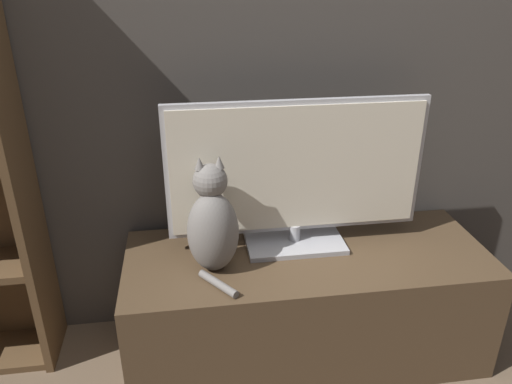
% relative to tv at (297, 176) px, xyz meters
% --- Properties ---
extents(wall_back, '(4.80, 0.05, 2.60)m').
position_rel_tv_xyz_m(wall_back, '(0.04, 0.24, 0.53)').
color(wall_back, '#47423D').
rests_on(wall_back, ground_plane).
extents(tv_stand, '(1.42, 0.56, 0.48)m').
position_rel_tv_xyz_m(tv_stand, '(0.04, -0.08, -0.54)').
color(tv_stand, brown).
rests_on(tv_stand, ground_plane).
extents(tv, '(0.99, 0.23, 0.59)m').
position_rel_tv_xyz_m(tv, '(0.00, 0.00, 0.00)').
color(tv, '#B7B7BC').
rests_on(tv, tv_stand).
extents(cat, '(0.19, 0.30, 0.43)m').
position_rel_tv_xyz_m(cat, '(-0.33, -0.12, -0.12)').
color(cat, gray).
rests_on(cat, tv_stand).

